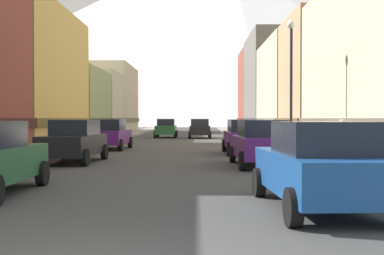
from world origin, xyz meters
name	(u,v)px	position (x,y,z in m)	size (l,w,h in m)	color
sidewalk_left	(104,140)	(-6.25, 35.00, 0.07)	(2.50, 100.00, 0.15)	gray
sidewalk_right	(257,140)	(6.25, 35.00, 0.07)	(2.50, 100.00, 0.15)	gray
storefront_left_2	(11,80)	(-11.35, 28.18, 4.48)	(7.99, 13.61, 9.28)	#D8B259
storefront_left_3	(59,105)	(-11.52, 40.56, 3.08)	(8.34, 10.37, 6.40)	#8C9966
storefront_left_4	(91,104)	(-10.69, 50.76, 3.40)	(6.67, 9.12, 7.07)	beige
storefront_left_5	(106,100)	(-11.04, 62.42, 4.33)	(7.39, 13.91, 8.97)	beige
storefront_right_2	(342,83)	(11.16, 28.20, 4.21)	(7.61, 8.09, 8.73)	tan
storefront_right_3	(311,92)	(11.66, 39.36, 4.24)	(8.61, 13.19, 8.80)	beige
storefront_right_4	(289,86)	(12.29, 53.38, 5.64)	(9.88, 13.73, 11.64)	#66605B
storefront_right_5	(265,93)	(10.93, 64.83, 5.46)	(7.15, 8.82, 11.28)	brown
car_left_1	(74,141)	(-3.80, 15.09, 0.90)	(2.23, 4.47, 1.78)	black
car_left_2	(110,134)	(-3.80, 23.69, 0.90)	(2.19, 4.46, 1.78)	#591E72
car_right_0	(319,165)	(3.80, 4.40, 0.90)	(2.25, 4.49, 1.78)	#19478C
car_right_1	(261,143)	(3.80, 13.45, 0.90)	(2.20, 4.46, 1.78)	#591E72
car_right_2	(244,136)	(3.80, 20.18, 0.90)	(2.14, 4.44, 1.78)	#591E72
car_driving_0	(200,128)	(1.60, 40.43, 0.90)	(2.06, 4.40, 1.78)	black
car_driving_1	(166,128)	(-1.60, 41.78, 0.90)	(2.06, 4.40, 1.78)	#265933
pedestrian_0	(342,146)	(6.25, 11.22, 0.92)	(0.36, 0.36, 1.66)	brown
streetlamp_right	(291,68)	(5.35, 15.62, 3.99)	(0.36, 0.36, 5.86)	black
mountain_backdrop	(225,31)	(16.29, 260.00, 48.10)	(333.22, 333.22, 96.21)	silver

